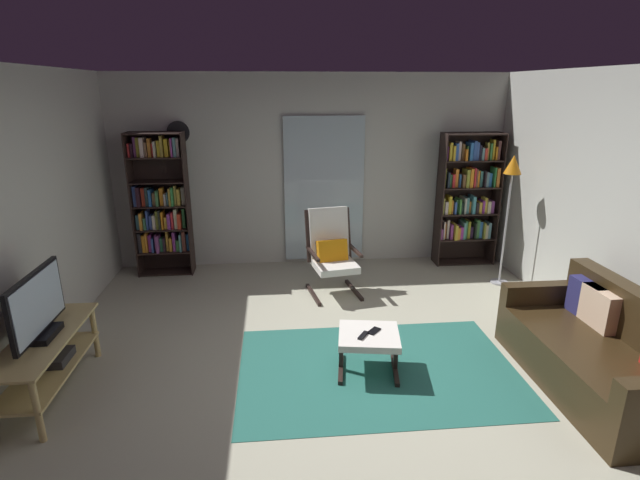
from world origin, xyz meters
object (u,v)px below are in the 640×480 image
cell_phone (374,331)px  leather_sofa (602,353)px  bookshelf_near_tv (161,204)px  tv_remote (363,335)px  tv_stand (48,356)px  wall_clock (178,132)px  lounge_armchair (332,250)px  television (38,308)px  floor_lamp_by_shelf (511,180)px  bookshelf_near_sofa (467,195)px  ottoman (369,340)px

cell_phone → leather_sofa: bearing=28.7°
bookshelf_near_tv → tv_remote: bearing=-50.5°
tv_stand → cell_phone: (2.68, 0.10, 0.03)m
tv_remote → wall_clock: size_ratio=0.50×
bookshelf_near_tv → leather_sofa: 5.17m
lounge_armchair → wall_clock: (-1.89, 1.03, 1.32)m
leather_sofa → television: bearing=176.0°
leather_sofa → tv_remote: size_ratio=12.13×
floor_lamp_by_shelf → wall_clock: size_ratio=5.65×
television → bookshelf_near_tv: 2.74m
leather_sofa → bookshelf_near_sofa: bearing=90.1°
ottoman → cell_phone: 0.09m
television → bookshelf_near_tv: bearing=82.3°
wall_clock → cell_phone: bearing=-53.8°
cell_phone → bookshelf_near_sofa: bearing=96.9°
leather_sofa → cell_phone: leather_sofa is taller
bookshelf_near_sofa → cell_phone: 3.24m
lounge_armchair → tv_remote: lounge_armchair is taller
ottoman → leather_sofa: bearing=-11.9°
tv_stand → wall_clock: size_ratio=4.28×
bookshelf_near_tv → wall_clock: size_ratio=6.47×
lounge_armchair → tv_remote: bearing=-88.3°
leather_sofa → floor_lamp_by_shelf: 2.46m
tv_stand → television: 0.43m
television → ottoman: television is taller
leather_sofa → lounge_armchair: bearing=132.3°
leather_sofa → ottoman: (-1.88, 0.40, -0.00)m
wall_clock → bookshelf_near_tv: bearing=-142.3°
cell_phone → wall_clock: wall_clock is taller
floor_lamp_by_shelf → wall_clock: wall_clock is taller
cell_phone → tv_remote: bearing=-103.0°
television → tv_remote: size_ratio=5.69×
television → wall_clock: size_ratio=2.83×
tv_stand → tv_remote: tv_stand is taller
tv_stand → wall_clock: bearing=77.7°
wall_clock → tv_stand: bearing=-102.3°
television → ottoman: 2.68m
lounge_armchair → cell_phone: bearing=-84.7°
bookshelf_near_tv → lounge_armchair: size_ratio=1.84×
leather_sofa → lounge_armchair: (-2.00, 2.19, 0.23)m
bookshelf_near_tv → bookshelf_near_sofa: 4.14m
leather_sofa → lounge_armchair: lounge_armchair is taller
tv_stand → floor_lamp_by_shelf: bearing=22.0°
lounge_armchair → television: bearing=-143.3°
television → tv_stand: bearing=99.2°
bookshelf_near_tv → cell_phone: bookshelf_near_tv is taller
leather_sofa → bookshelf_near_tv: bearing=143.9°
bookshelf_near_tv → lounge_armchair: (2.15, -0.83, -0.42)m
bookshelf_near_tv → ottoman: bookshelf_near_tv is taller
tv_stand → bookshelf_near_sofa: bookshelf_near_sofa is taller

